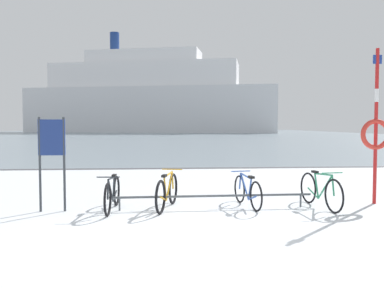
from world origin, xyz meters
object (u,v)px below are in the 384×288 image
bicycle_0 (112,194)px  bicycle_1 (167,192)px  bicycle_2 (247,191)px  ferry_ship (149,99)px  rescue_post (376,130)px  info_sign (52,148)px  bicycle_3 (320,191)px

bicycle_0 → bicycle_1: size_ratio=1.01×
bicycle_1 → bicycle_2: bearing=2.5°
ferry_ship → rescue_post: bearing=-84.3°
bicycle_2 → info_sign: bearing=-177.7°
bicycle_2 → rescue_post: 3.30m
bicycle_0 → rescue_post: (5.95, 0.34, 1.34)m
bicycle_0 → ferry_ship: (-2.08, 81.19, 7.10)m
bicycle_0 → bicycle_1: 1.17m
bicycle_1 → rescue_post: (4.79, 0.23, 1.33)m
bicycle_0 → bicycle_1: (1.16, 0.11, 0.01)m
bicycle_0 → info_sign: size_ratio=0.88×
bicycle_1 → rescue_post: 4.97m
bicycle_3 → ferry_ship: bearing=94.6°
bicycle_0 → bicycle_2: 2.94m
bicycle_1 → info_sign: info_sign is taller
bicycle_2 → bicycle_3: size_ratio=0.90×
bicycle_3 → rescue_post: (1.44, 0.39, 1.32)m
bicycle_2 → bicycle_3: bicycle_3 is taller
rescue_post → info_sign: bearing=-177.5°
bicycle_3 → rescue_post: 1.99m
bicycle_0 → bicycle_1: bearing=5.4°
rescue_post → bicycle_3: bearing=-164.7°
bicycle_1 → bicycle_2: (1.78, 0.08, -0.02)m
bicycle_2 → ferry_ship: (-5.02, 81.00, 7.11)m
bicycle_1 → bicycle_2: size_ratio=1.08×
ferry_ship → bicycle_0: bearing=-88.5°
bicycle_0 → ferry_ship: ferry_ship is taller
bicycle_1 → rescue_post: rescue_post is taller
bicycle_0 → bicycle_2: (2.94, 0.19, -0.01)m
bicycle_3 → rescue_post: rescue_post is taller
rescue_post → bicycle_2: bearing=-177.1°
bicycle_0 → ferry_ship: size_ratio=0.03×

